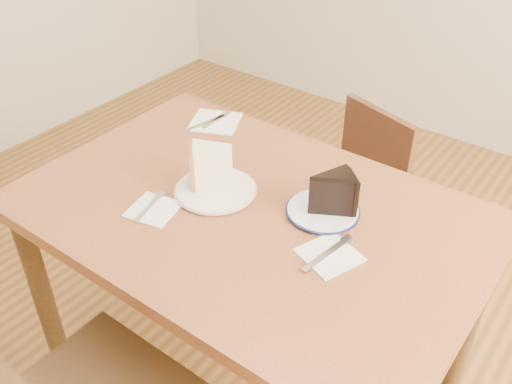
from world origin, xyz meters
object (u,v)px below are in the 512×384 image
at_px(plate_navy, 323,211).
at_px(carrot_cake, 213,166).
at_px(table, 250,237).
at_px(chair_far, 347,202).
at_px(plate_cream, 216,190).
at_px(chocolate_cake, 329,195).

distance_m(plate_navy, carrot_cake, 0.31).
height_order(plate_navy, carrot_cake, carrot_cake).
distance_m(table, carrot_cake, 0.21).
height_order(chair_far, plate_navy, plate_navy).
relative_size(table, plate_cream, 5.65).
bearing_deg(plate_cream, chair_far, 79.20).
distance_m(chair_far, plate_cream, 0.68).
distance_m(plate_cream, plate_navy, 0.29).
distance_m(chair_far, carrot_cake, 0.71).
bearing_deg(chair_far, table, 107.95).
height_order(carrot_cake, chocolate_cake, carrot_cake).
distance_m(plate_cream, carrot_cake, 0.07).
bearing_deg(chair_far, chocolate_cake, 127.76).
height_order(plate_navy, chocolate_cake, chocolate_cake).
height_order(table, carrot_cake, carrot_cake).
bearing_deg(table, plate_cream, 178.76).
xyz_separation_m(chair_far, carrot_cake, (-0.13, -0.57, 0.40)).
relative_size(table, plate_navy, 6.58).
height_order(plate_cream, carrot_cake, carrot_cake).
distance_m(chair_far, chocolate_cake, 0.65).
relative_size(table, carrot_cake, 10.84).
bearing_deg(chocolate_cake, table, 70.32).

